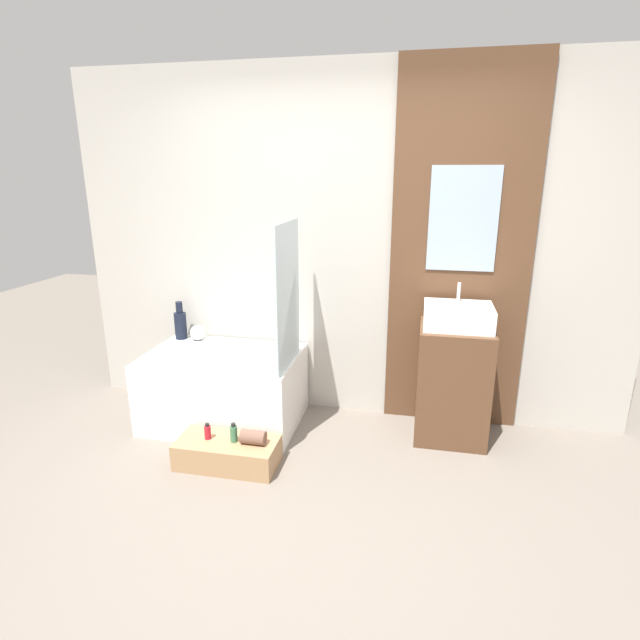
{
  "coord_description": "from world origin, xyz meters",
  "views": [
    {
      "loc": [
        0.57,
        -2.1,
        1.85
      ],
      "look_at": [
        -0.01,
        0.69,
        1.0
      ],
      "focal_mm": 28.0,
      "sensor_mm": 36.0,
      "label": 1
    }
  ],
  "objects_px": {
    "bathtub": "(224,388)",
    "vase_tall_dark": "(180,324)",
    "wooden_step_bench": "(228,452)",
    "bottle_soap_secondary": "(234,433)",
    "sink": "(458,316)",
    "vase_round_light": "(198,333)",
    "bottle_soap_primary": "(208,432)"
  },
  "relations": [
    {
      "from": "vase_round_light",
      "to": "bathtub",
      "type": "bearing_deg",
      "value": -40.1
    },
    {
      "from": "bathtub",
      "to": "vase_round_light",
      "type": "relative_size",
      "value": 9.26
    },
    {
      "from": "bathtub",
      "to": "wooden_step_bench",
      "type": "xyz_separation_m",
      "value": [
        0.24,
        -0.56,
        -0.19
      ]
    },
    {
      "from": "sink",
      "to": "vase_round_light",
      "type": "relative_size",
      "value": 3.76
    },
    {
      "from": "vase_tall_dark",
      "to": "vase_round_light",
      "type": "relative_size",
      "value": 2.51
    },
    {
      "from": "bathtub",
      "to": "sink",
      "type": "relative_size",
      "value": 2.47
    },
    {
      "from": "sink",
      "to": "bottle_soap_primary",
      "type": "distance_m",
      "value": 1.84
    },
    {
      "from": "sink",
      "to": "bathtub",
      "type": "bearing_deg",
      "value": -175.7
    },
    {
      "from": "bathtub",
      "to": "vase_tall_dark",
      "type": "bearing_deg",
      "value": 149.03
    },
    {
      "from": "sink",
      "to": "bottle_soap_primary",
      "type": "relative_size",
      "value": 4.18
    },
    {
      "from": "vase_round_light",
      "to": "bottle_soap_primary",
      "type": "height_order",
      "value": "vase_round_light"
    },
    {
      "from": "sink",
      "to": "bottle_soap_secondary",
      "type": "relative_size",
      "value": 3.52
    },
    {
      "from": "bathtub",
      "to": "wooden_step_bench",
      "type": "distance_m",
      "value": 0.64
    },
    {
      "from": "sink",
      "to": "vase_round_light",
      "type": "distance_m",
      "value": 2.02
    },
    {
      "from": "sink",
      "to": "wooden_step_bench",
      "type": "bearing_deg",
      "value": -154.29
    },
    {
      "from": "bathtub",
      "to": "bottle_soap_secondary",
      "type": "relative_size",
      "value": 8.69
    },
    {
      "from": "vase_tall_dark",
      "to": "bottle_soap_primary",
      "type": "xyz_separation_m",
      "value": [
        0.58,
        -0.84,
        -0.45
      ]
    },
    {
      "from": "bottle_soap_primary",
      "to": "vase_round_light",
      "type": "bearing_deg",
      "value": 117.28
    },
    {
      "from": "wooden_step_bench",
      "to": "bottle_soap_secondary",
      "type": "xyz_separation_m",
      "value": [
        0.05,
        0.0,
        0.15
      ]
    },
    {
      "from": "wooden_step_bench",
      "to": "vase_round_light",
      "type": "height_order",
      "value": "vase_round_light"
    },
    {
      "from": "bathtub",
      "to": "bottle_soap_primary",
      "type": "xyz_separation_m",
      "value": [
        0.11,
        -0.56,
        -0.05
      ]
    },
    {
      "from": "bottle_soap_secondary",
      "to": "vase_round_light",
      "type": "bearing_deg",
      "value": 126.24
    },
    {
      "from": "sink",
      "to": "vase_round_light",
      "type": "bearing_deg",
      "value": 175.95
    },
    {
      "from": "wooden_step_bench",
      "to": "vase_tall_dark",
      "type": "relative_size",
      "value": 2.14
    },
    {
      "from": "bathtub",
      "to": "bottle_soap_primary",
      "type": "distance_m",
      "value": 0.58
    },
    {
      "from": "bathtub",
      "to": "sink",
      "type": "bearing_deg",
      "value": 4.3
    },
    {
      "from": "wooden_step_bench",
      "to": "bottle_soap_primary",
      "type": "relative_size",
      "value": 5.99
    },
    {
      "from": "wooden_step_bench",
      "to": "vase_tall_dark",
      "type": "xyz_separation_m",
      "value": [
        -0.71,
        0.84,
        0.58
      ]
    },
    {
      "from": "bottle_soap_primary",
      "to": "sink",
      "type": "bearing_deg",
      "value": 23.8
    },
    {
      "from": "vase_tall_dark",
      "to": "bottle_soap_primary",
      "type": "distance_m",
      "value": 1.12
    },
    {
      "from": "bathtub",
      "to": "vase_round_light",
      "type": "height_order",
      "value": "vase_round_light"
    },
    {
      "from": "vase_tall_dark",
      "to": "vase_round_light",
      "type": "xyz_separation_m",
      "value": [
        0.15,
        -0.01,
        -0.06
      ]
    }
  ]
}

